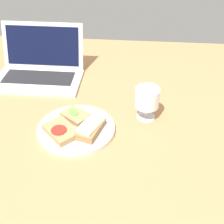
# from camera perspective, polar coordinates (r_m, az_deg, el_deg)

# --- Properties ---
(wooden_table) EXTENTS (1.40, 1.40, 0.03)m
(wooden_table) POSITION_cam_1_polar(r_m,az_deg,el_deg) (1.09, -3.30, -2.52)
(wooden_table) COLOR #B27F51
(wooden_table) RESTS_ON ground
(plate) EXTENTS (0.26, 0.26, 0.02)m
(plate) POSITION_cam_1_polar(r_m,az_deg,el_deg) (1.04, -6.55, -3.10)
(plate) COLOR silver
(plate) RESTS_ON wooden_table
(sandwich_with_cucumber) EXTENTS (0.12, 0.11, 0.02)m
(sandwich_with_cucumber) POSITION_cam_1_polar(r_m,az_deg,el_deg) (1.07, -6.62, -0.55)
(sandwich_with_cucumber) COLOR #A88456
(sandwich_with_cucumber) RESTS_ON plate
(sandwich_with_tomato) EXTENTS (0.14, 0.14, 0.03)m
(sandwich_with_tomato) POSITION_cam_1_polar(r_m,az_deg,el_deg) (1.01, -9.29, -3.42)
(sandwich_with_tomato) COLOR #A88456
(sandwich_with_tomato) RESTS_ON plate
(sandwich_with_cheese) EXTENTS (0.09, 0.13, 0.03)m
(sandwich_with_cheese) POSITION_cam_1_polar(r_m,az_deg,el_deg) (1.01, -3.98, -2.93)
(sandwich_with_cheese) COLOR #937047
(sandwich_with_cheese) RESTS_ON plate
(wine_glass) EXTENTS (0.08, 0.08, 0.12)m
(wine_glass) POSITION_cam_1_polar(r_m,az_deg,el_deg) (1.06, 6.43, 2.38)
(wine_glass) COLOR white
(wine_glass) RESTS_ON wooden_table
(laptop) EXTENTS (0.35, 0.26, 0.20)m
(laptop) POSITION_cam_1_polar(r_m,az_deg,el_deg) (1.35, -13.09, 7.99)
(laptop) COLOR silver
(laptop) RESTS_ON wooden_table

